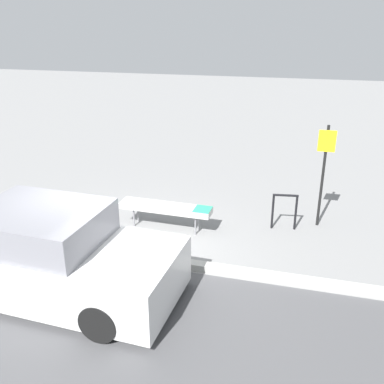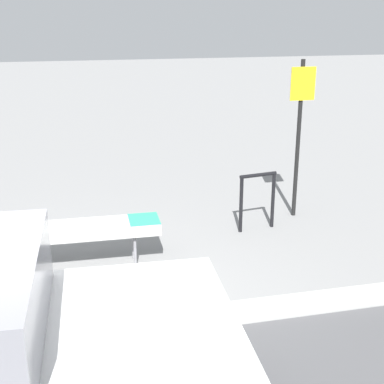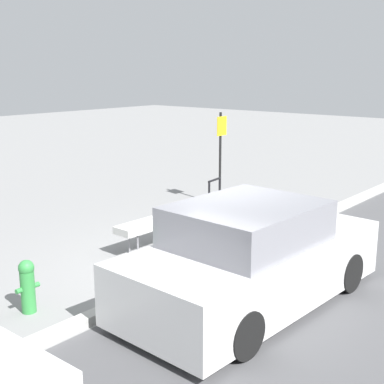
# 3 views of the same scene
# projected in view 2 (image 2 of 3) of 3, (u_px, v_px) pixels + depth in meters

# --- Properties ---
(ground_plane) EXTENTS (60.00, 60.00, 0.00)m
(ground_plane) POSITION_uv_depth(u_px,v_px,m) (36.00, 343.00, 4.97)
(ground_plane) COLOR gray
(curb) EXTENTS (60.00, 0.20, 0.13)m
(curb) POSITION_uv_depth(u_px,v_px,m) (35.00, 337.00, 4.95)
(curb) COLOR #A8A8A3
(curb) RESTS_ON ground_plane
(bench) EXTENTS (2.06, 0.47, 0.57)m
(bench) POSITION_uv_depth(u_px,v_px,m) (73.00, 231.00, 6.26)
(bench) COLOR gray
(bench) RESTS_ON ground_plane
(bike_rack) EXTENTS (0.55, 0.13, 0.83)m
(bike_rack) POSITION_uv_depth(u_px,v_px,m) (257.00, 196.00, 7.40)
(bike_rack) COLOR black
(bike_rack) RESTS_ON ground_plane
(sign_post) EXTENTS (0.36, 0.08, 2.30)m
(sign_post) POSITION_uv_depth(u_px,v_px,m) (299.00, 125.00, 7.63)
(sign_post) COLOR black
(sign_post) RESTS_ON ground_plane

